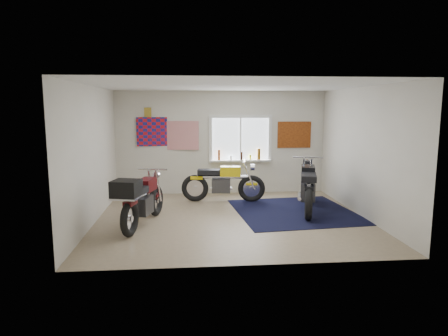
{
  "coord_description": "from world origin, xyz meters",
  "views": [
    {
      "loc": [
        -0.87,
        -7.98,
        2.29
      ],
      "look_at": [
        -0.12,
        0.4,
        1.0
      ],
      "focal_mm": 32.0,
      "sensor_mm": 36.0,
      "label": 1
    }
  ],
  "objects": [
    {
      "name": "ground",
      "position": [
        0.0,
        0.0,
        0.0
      ],
      "size": [
        5.5,
        5.5,
        0.0
      ],
      "primitive_type": "plane",
      "color": "#9E896B",
      "rests_on": "ground"
    },
    {
      "name": "triumph_poster",
      "position": [
        1.95,
        2.48,
        1.55
      ],
      "size": [
        0.9,
        0.03,
        0.7
      ],
      "primitive_type": "cube",
      "color": "#A54C14",
      "rests_on": "room_shell"
    },
    {
      "name": "maroon_tourer",
      "position": [
        -1.79,
        -0.48,
        0.54
      ],
      "size": [
        0.91,
        2.05,
        1.05
      ],
      "rotation": [
        0.0,
        0.0,
        1.31
      ],
      "color": "black",
      "rests_on": "ground"
    },
    {
      "name": "flag_display",
      "position": [
        -1.9,
        2.48,
        2.15
      ],
      "size": [
        1.6,
        0.1,
        1.17
      ],
      "color": "red",
      "rests_on": "room_shell"
    },
    {
      "name": "window_assembly",
      "position": [
        0.5,
        2.47,
        1.37
      ],
      "size": [
        1.66,
        0.17,
        1.26
      ],
      "color": "white",
      "rests_on": "room_shell"
    },
    {
      "name": "room_shell",
      "position": [
        0.0,
        0.0,
        1.64
      ],
      "size": [
        5.5,
        5.5,
        5.5
      ],
      "color": "white",
      "rests_on": "ground"
    },
    {
      "name": "navy_rug",
      "position": [
        1.44,
        0.4,
        0.01
      ],
      "size": [
        2.73,
        2.82,
        0.01
      ],
      "primitive_type": "cube",
      "rotation": [
        0.0,
        0.0,
        0.09
      ],
      "color": "black",
      "rests_on": "ground"
    },
    {
      "name": "black_chrome_bike",
      "position": [
        1.75,
        0.47,
        0.51
      ],
      "size": [
        0.86,
        2.21,
        1.15
      ],
      "rotation": [
        0.0,
        0.0,
        1.3
      ],
      "color": "black",
      "rests_on": "navy_rug"
    },
    {
      "name": "yellow_triumph",
      "position": [
        -0.05,
        1.5,
        0.45
      ],
      "size": [
        2.04,
        0.61,
        1.03
      ],
      "rotation": [
        0.0,
        0.0,
        -0.12
      ],
      "color": "black",
      "rests_on": "ground"
    },
    {
      "name": "oil_bottles",
      "position": [
        0.57,
        2.4,
        1.03
      ],
      "size": [
        1.14,
        0.09,
        0.3
      ],
      "color": "brown",
      "rests_on": "window_assembly"
    }
  ]
}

